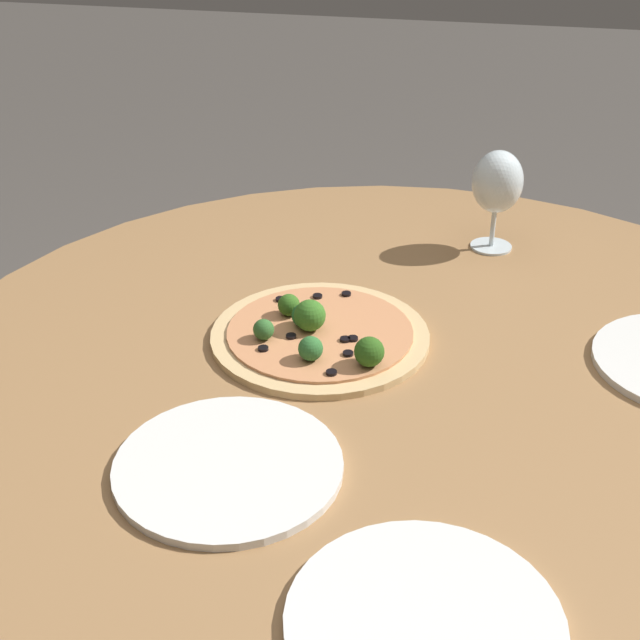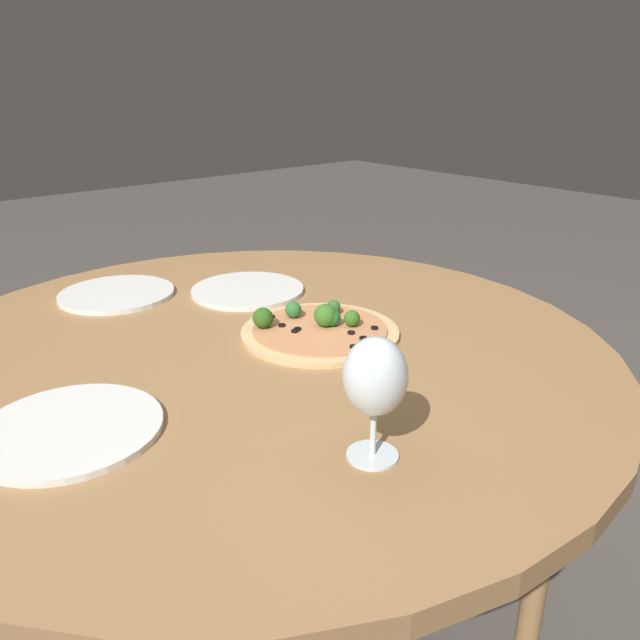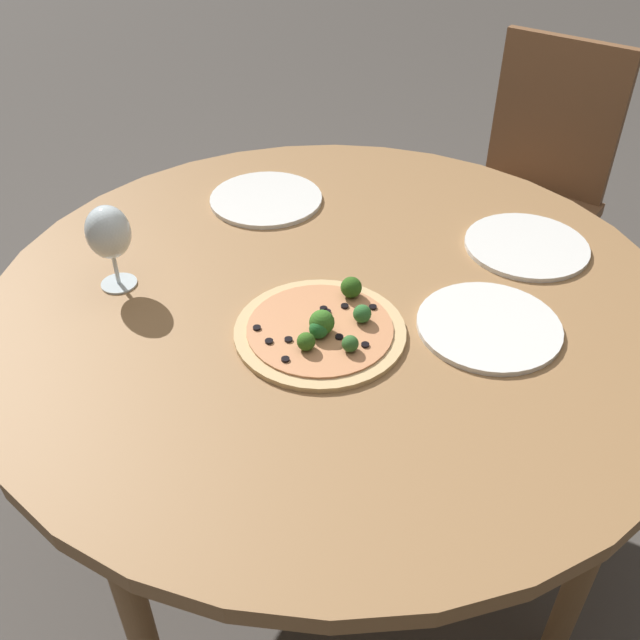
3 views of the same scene
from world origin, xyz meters
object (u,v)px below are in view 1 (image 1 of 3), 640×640
(plate_side, at_px, (424,622))
(pizza, at_px, (319,333))
(wine_glass, at_px, (497,184))
(plate_far, at_px, (228,466))

(plate_side, bearing_deg, pizza, 23.39)
(wine_glass, height_order, plate_far, wine_glass)
(pizza, relative_size, wine_glass, 1.80)
(plate_far, bearing_deg, wine_glass, -21.12)
(plate_far, distance_m, plate_side, 0.29)
(plate_far, height_order, plate_side, same)
(pizza, bearing_deg, plate_side, -156.61)
(pizza, relative_size, plate_side, 1.20)
(pizza, height_order, plate_far, pizza)
(wine_glass, relative_size, plate_side, 0.66)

